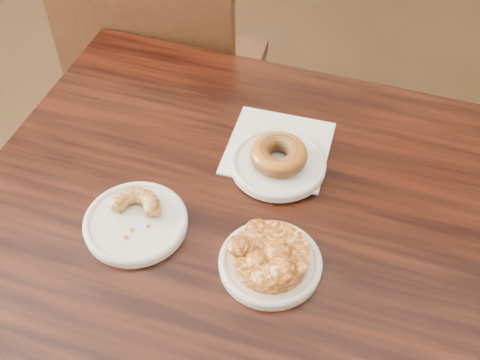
% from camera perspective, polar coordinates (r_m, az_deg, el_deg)
% --- Properties ---
extents(cafe_table, '(0.98, 0.98, 0.75)m').
position_cam_1_polar(cafe_table, '(1.29, -1.34, -14.52)').
color(cafe_table, black).
rests_on(cafe_table, floor).
extents(chair_far, '(0.50, 0.50, 0.90)m').
position_cam_1_polar(chair_far, '(1.72, -5.98, 9.51)').
color(chair_far, black).
rests_on(chair_far, floor).
extents(napkin, '(0.19, 0.19, 0.00)m').
position_cam_1_polar(napkin, '(1.08, 3.66, 3.06)').
color(napkin, white).
rests_on(napkin, cafe_table).
extents(plate_donut, '(0.17, 0.17, 0.01)m').
position_cam_1_polar(plate_donut, '(1.04, 3.62, 1.52)').
color(plate_donut, silver).
rests_on(plate_donut, napkin).
extents(plate_cruller, '(0.17, 0.17, 0.01)m').
position_cam_1_polar(plate_cruller, '(0.98, -9.86, -4.03)').
color(plate_cruller, silver).
rests_on(plate_cruller, cafe_table).
extents(plate_fritter, '(0.16, 0.16, 0.01)m').
position_cam_1_polar(plate_fritter, '(0.92, 2.89, -7.90)').
color(plate_fritter, silver).
rests_on(plate_fritter, cafe_table).
extents(glazed_donut, '(0.10, 0.10, 0.03)m').
position_cam_1_polar(glazed_donut, '(1.03, 3.69, 2.42)').
color(glazed_donut, brown).
rests_on(glazed_donut, plate_donut).
extents(apple_fritter, '(0.16, 0.16, 0.04)m').
position_cam_1_polar(apple_fritter, '(0.90, 2.95, -7.01)').
color(apple_fritter, '#4E2308').
rests_on(apple_fritter, plate_fritter).
extents(cruller_fragment, '(0.10, 0.10, 0.03)m').
position_cam_1_polar(cruller_fragment, '(0.96, -10.00, -3.34)').
color(cruller_fragment, brown).
rests_on(cruller_fragment, plate_cruller).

